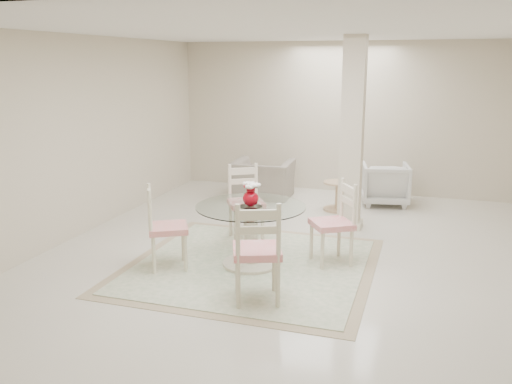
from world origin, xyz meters
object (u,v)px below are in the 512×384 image
(red_vase, at_px, (251,194))
(dining_chair_north, at_px, (245,197))
(recliner_taupe, at_px, (263,179))
(armchair_white, at_px, (385,184))
(dining_table, at_px, (251,236))
(column, at_px, (352,134))
(dining_chair_east, at_px, (337,217))
(dining_chair_west, at_px, (162,222))
(side_table, at_px, (337,197))
(dining_chair_south, at_px, (257,245))

(red_vase, relative_size, dining_chair_north, 0.26)
(recliner_taupe, relative_size, armchair_white, 1.32)
(dining_table, xyz_separation_m, recliner_taupe, (-0.83, 3.19, -0.04))
(column, bearing_deg, dining_chair_north, -142.49)
(dining_table, relative_size, red_vase, 4.47)
(dining_table, bearing_deg, dining_chair_east, 22.72)
(column, relative_size, recliner_taupe, 2.66)
(column, xyz_separation_m, recliner_taupe, (-1.70, 1.28, -1.02))
(column, xyz_separation_m, dining_table, (-0.87, -1.91, -0.98))
(red_vase, distance_m, armchair_white, 3.65)
(dining_chair_north, bearing_deg, recliner_taupe, 70.33)
(recliner_taupe, bearing_deg, dining_chair_west, 86.19)
(column, height_order, dining_chair_east, column)
(recliner_taupe, bearing_deg, red_vase, 102.60)
(dining_table, xyz_separation_m, dining_chair_north, (-0.39, 0.94, 0.21))
(column, bearing_deg, red_vase, -114.32)
(recliner_taupe, height_order, armchair_white, armchair_white)
(column, bearing_deg, armchair_white, 75.41)
(armchair_white, bearing_deg, column, 64.59)
(dining_table, bearing_deg, column, 65.56)
(red_vase, xyz_separation_m, dining_chair_west, (-0.95, -0.39, -0.31))
(dining_table, bearing_deg, recliner_taupe, 104.62)
(dining_chair_north, xyz_separation_m, recliner_taupe, (-0.44, 2.25, -0.25))
(dining_table, distance_m, side_table, 2.81)
(dining_chair_west, bearing_deg, side_table, -54.86)
(dining_chair_west, relative_size, side_table, 2.29)
(recliner_taupe, xyz_separation_m, armchair_white, (2.08, 0.19, 0.02))
(dining_table, distance_m, dining_chair_west, 1.04)
(red_vase, distance_m, side_table, 2.88)
(dining_chair_south, bearing_deg, red_vase, -89.29)
(armchair_white, bearing_deg, dining_chair_south, 67.85)
(column, height_order, dining_table, column)
(armchair_white, bearing_deg, red_vase, 58.94)
(dining_chair_south, distance_m, armchair_white, 4.43)
(recliner_taupe, bearing_deg, dining_chair_south, 104.28)
(dining_chair_south, height_order, side_table, dining_chair_south)
(dining_chair_east, height_order, dining_chair_west, dining_chair_east)
(side_table, bearing_deg, red_vase, -101.37)
(dining_chair_north, height_order, side_table, dining_chair_north)
(red_vase, xyz_separation_m, dining_chair_north, (-0.40, 0.95, -0.29))
(dining_chair_east, relative_size, recliner_taupe, 1.08)
(recliner_taupe, xyz_separation_m, side_table, (1.39, -0.44, -0.11))
(dining_chair_east, bearing_deg, recliner_taupe, 179.81)
(dining_chair_south, relative_size, armchair_white, 1.52)
(dining_chair_north, bearing_deg, side_table, 31.52)
(column, distance_m, dining_chair_south, 2.99)
(dining_table, height_order, dining_chair_west, dining_chair_west)
(dining_chair_north, xyz_separation_m, armchair_white, (1.64, 2.44, -0.24))
(armchair_white, bearing_deg, dining_chair_east, 73.25)
(dining_table, height_order, dining_chair_east, dining_chair_east)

